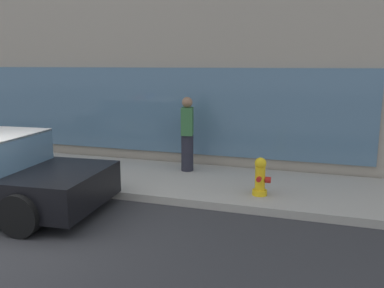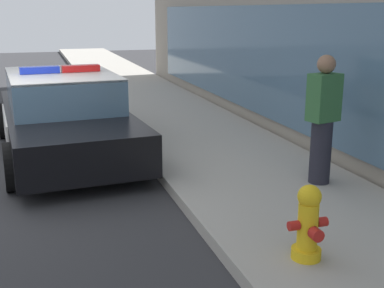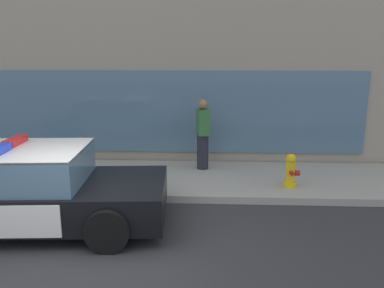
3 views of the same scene
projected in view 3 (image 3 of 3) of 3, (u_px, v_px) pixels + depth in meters
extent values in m
plane|color=#303033|center=(75.00, 258.00, 5.74)|extent=(48.00, 48.00, 0.00)
cube|color=#A39E93|center=(126.00, 178.00, 9.17)|extent=(48.00, 2.63, 0.15)
cube|color=gray|center=(199.00, 29.00, 14.12)|extent=(24.18, 9.32, 7.53)
cube|color=slate|center=(82.00, 111.00, 10.22)|extent=(14.51, 0.08, 2.10)
cube|color=black|center=(24.00, 199.00, 6.72)|extent=(4.94, 2.22, 0.60)
cube|color=silver|center=(114.00, 189.00, 6.71)|extent=(1.76, 1.96, 0.05)
cube|color=silver|center=(38.00, 181.00, 7.64)|extent=(2.02, 0.17, 0.51)
cube|color=yellow|center=(38.00, 181.00, 7.66)|extent=(0.22, 0.03, 0.26)
cube|color=slate|center=(9.00, 167.00, 6.58)|extent=(2.62, 1.87, 0.60)
cube|color=silver|center=(7.00, 150.00, 6.52)|extent=(2.62, 1.87, 0.04)
cube|color=red|center=(15.00, 141.00, 6.83)|extent=(0.24, 0.65, 0.11)
cylinder|color=black|center=(125.00, 188.00, 7.70)|extent=(0.69, 0.27, 0.68)
cylinder|color=black|center=(107.00, 231.00, 5.87)|extent=(0.69, 0.27, 0.68)
cylinder|color=gold|center=(289.00, 184.00, 8.36)|extent=(0.28, 0.28, 0.10)
cylinder|color=gold|center=(290.00, 172.00, 8.30)|extent=(0.19, 0.19, 0.45)
sphere|color=gold|center=(291.00, 159.00, 8.23)|extent=(0.22, 0.22, 0.22)
cylinder|color=#B21E19|center=(291.00, 155.00, 8.21)|extent=(0.06, 0.06, 0.05)
cylinder|color=#B21E19|center=(292.00, 173.00, 8.15)|extent=(0.09, 0.10, 0.09)
cylinder|color=#B21E19|center=(289.00, 169.00, 8.43)|extent=(0.09, 0.10, 0.09)
cylinder|color=#B21E19|center=(297.00, 173.00, 8.29)|extent=(0.10, 0.12, 0.12)
cylinder|color=#23232D|center=(203.00, 152.00, 9.59)|extent=(0.28, 0.28, 0.85)
cube|color=#336638|center=(203.00, 122.00, 9.43)|extent=(0.35, 0.45, 0.62)
sphere|color=#8C664C|center=(203.00, 104.00, 9.33)|extent=(0.24, 0.24, 0.24)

